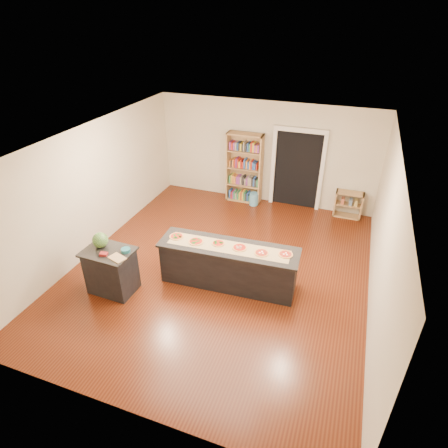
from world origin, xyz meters
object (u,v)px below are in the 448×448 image
(bookshelf, at_px, (244,168))
(waste_bin, at_px, (254,199))
(watermelon, at_px, (100,240))
(kitchen_island, at_px, (228,265))
(low_shelf, at_px, (348,204))
(side_counter, at_px, (111,270))

(bookshelf, height_order, waste_bin, bookshelf)
(waste_bin, height_order, watermelon, watermelon)
(kitchen_island, bearing_deg, watermelon, -162.23)
(watermelon, bearing_deg, kitchen_island, 20.90)
(low_shelf, bearing_deg, bookshelf, -179.54)
(waste_bin, bearing_deg, side_counter, -109.62)
(bookshelf, bearing_deg, kitchen_island, -77.33)
(kitchen_island, xyz_separation_m, watermelon, (-2.26, -0.86, 0.62))
(side_counter, relative_size, bookshelf, 0.48)
(side_counter, xyz_separation_m, low_shelf, (4.10, 4.65, -0.11))
(bookshelf, height_order, low_shelf, bookshelf)
(watermelon, bearing_deg, bookshelf, 72.54)
(kitchen_island, relative_size, bookshelf, 1.39)
(bookshelf, relative_size, low_shelf, 2.78)
(low_shelf, relative_size, waste_bin, 1.97)
(waste_bin, bearing_deg, low_shelf, 4.55)
(low_shelf, xyz_separation_m, waste_bin, (-2.51, -0.20, -0.17))
(kitchen_island, distance_m, side_counter, 2.27)
(kitchen_island, relative_size, low_shelf, 3.85)
(low_shelf, bearing_deg, waste_bin, -175.45)
(low_shelf, bearing_deg, side_counter, -131.41)
(kitchen_island, distance_m, waste_bin, 3.55)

